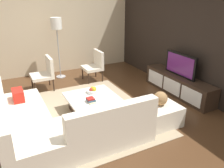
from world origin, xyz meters
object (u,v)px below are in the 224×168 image
(sectional_couch, at_px, (55,125))
(ottoman, at_px, (159,114))
(television, at_px, (180,65))
(fruit_bowl, at_px, (93,90))
(accent_chair_near, at_px, (45,72))
(decorative_ball, at_px, (160,98))
(accent_chair_far, at_px, (95,64))
(media_console, at_px, (178,85))
(book_stack, at_px, (91,100))
(coffee_table, at_px, (92,104))
(floor_lamp, at_px, (57,28))

(sectional_couch, xyz_separation_m, ottoman, (0.38, 1.95, -0.09))
(television, xyz_separation_m, fruit_bowl, (-0.27, -2.20, -0.35))
(accent_chair_near, xyz_separation_m, fruit_bowl, (1.58, 0.69, -0.05))
(decorative_ball, bearing_deg, television, 124.69)
(accent_chair_far, bearing_deg, media_console, 47.41)
(accent_chair_near, relative_size, accent_chair_far, 1.00)
(sectional_couch, bearing_deg, book_stack, 115.32)
(coffee_table, bearing_deg, fruit_bowl, 150.52)
(media_console, xyz_separation_m, floor_lamp, (-2.60, -2.30, 1.23))
(media_console, distance_m, sectional_couch, 3.28)
(accent_chair_far, distance_m, book_stack, 2.23)
(book_stack, bearing_deg, media_console, 92.84)
(coffee_table, distance_m, fruit_bowl, 0.31)
(accent_chair_near, distance_m, book_stack, 2.03)
(floor_lamp, xyz_separation_m, book_stack, (2.72, -0.11, -1.07))
(sectional_couch, distance_m, fruit_bowl, 1.31)
(television, distance_m, accent_chair_far, 2.40)
(coffee_table, relative_size, accent_chair_far, 1.17)
(media_console, xyz_separation_m, sectional_couch, (0.51, -3.24, 0.04))
(ottoman, relative_size, book_stack, 3.28)
(accent_chair_far, relative_size, book_stack, 4.08)
(coffee_table, xyz_separation_m, accent_chair_near, (-1.76, -0.59, 0.29))
(floor_lamp, xyz_separation_m, ottoman, (3.49, 1.01, -1.28))
(sectional_couch, distance_m, decorative_ball, 2.00)
(media_console, relative_size, floor_lamp, 1.19)
(decorative_ball, bearing_deg, floor_lamp, -163.82)
(sectional_couch, distance_m, coffee_table, 1.13)
(media_console, height_order, ottoman, media_console)
(ottoman, height_order, book_stack, book_stack)
(media_console, xyz_separation_m, book_stack, (0.12, -2.41, 0.17))
(accent_chair_near, height_order, fruit_bowl, accent_chair_near)
(accent_chair_near, bearing_deg, media_console, 57.76)
(accent_chair_near, xyz_separation_m, ottoman, (2.75, 1.60, -0.29))
(accent_chair_near, relative_size, ottoman, 1.24)
(coffee_table, distance_m, ottoman, 1.41)
(television, bearing_deg, book_stack, -87.16)
(decorative_ball, bearing_deg, fruit_bowl, -142.04)
(accent_chair_near, bearing_deg, ottoman, 30.68)
(accent_chair_far, xyz_separation_m, decorative_ball, (2.78, 0.16, 0.05))
(sectional_couch, distance_m, ottoman, 1.99)
(fruit_bowl, height_order, book_stack, fruit_bowl)
(media_console, bearing_deg, floor_lamp, -138.48)
(fruit_bowl, bearing_deg, coffee_table, -29.48)
(media_console, relative_size, decorative_ball, 7.73)
(fruit_bowl, bearing_deg, accent_chair_near, -156.57)
(media_console, height_order, coffee_table, media_console)
(sectional_couch, bearing_deg, ottoman, 78.92)
(television, relative_size, accent_chair_near, 1.13)
(sectional_couch, height_order, accent_chair_near, accent_chair_near)
(media_console, height_order, floor_lamp, floor_lamp)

